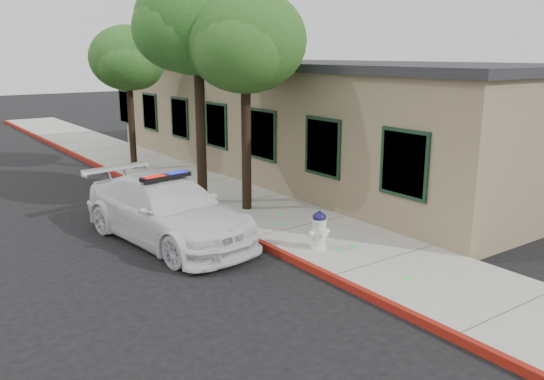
% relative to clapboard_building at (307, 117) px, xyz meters
% --- Properties ---
extents(ground, '(120.00, 120.00, 0.00)m').
position_rel_clapboard_building_xyz_m(ground, '(-6.69, -9.00, -2.13)').
color(ground, black).
rests_on(ground, ground).
extents(sidewalk, '(3.20, 60.00, 0.15)m').
position_rel_clapboard_building_xyz_m(sidewalk, '(-5.09, -6.00, -2.05)').
color(sidewalk, gray).
rests_on(sidewalk, ground).
extents(red_curb, '(0.14, 60.00, 0.16)m').
position_rel_clapboard_building_xyz_m(red_curb, '(-6.63, -6.00, -2.05)').
color(red_curb, maroon).
rests_on(red_curb, ground).
extents(clapboard_building, '(7.30, 20.89, 4.24)m').
position_rel_clapboard_building_xyz_m(clapboard_building, '(0.00, 0.00, 0.00)').
color(clapboard_building, '#846D56').
rests_on(clapboard_building, ground).
extents(police_car, '(2.91, 5.67, 1.69)m').
position_rel_clapboard_building_xyz_m(police_car, '(-8.22, -4.67, -1.34)').
color(police_car, silver).
rests_on(police_car, ground).
extents(fire_hydrant, '(0.52, 0.45, 0.90)m').
position_rel_clapboard_building_xyz_m(fire_hydrant, '(-5.84, -7.63, -1.53)').
color(fire_hydrant, silver).
rests_on(fire_hydrant, sidewalk).
extents(street_tree_near, '(3.43, 3.36, 6.15)m').
position_rel_clapboard_building_xyz_m(street_tree_near, '(-5.29, -3.77, 2.61)').
color(street_tree_near, black).
rests_on(street_tree_near, sidewalk).
extents(street_tree_mid, '(3.87, 3.55, 6.77)m').
position_rel_clapboard_building_xyz_m(street_tree_mid, '(-5.96, -2.34, 3.13)').
color(street_tree_mid, black).
rests_on(street_tree_mid, sidewalk).
extents(street_tree_far, '(2.94, 2.95, 5.44)m').
position_rel_clapboard_building_xyz_m(street_tree_far, '(-5.66, 3.72, 2.11)').
color(street_tree_far, black).
rests_on(street_tree_far, sidewalk).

